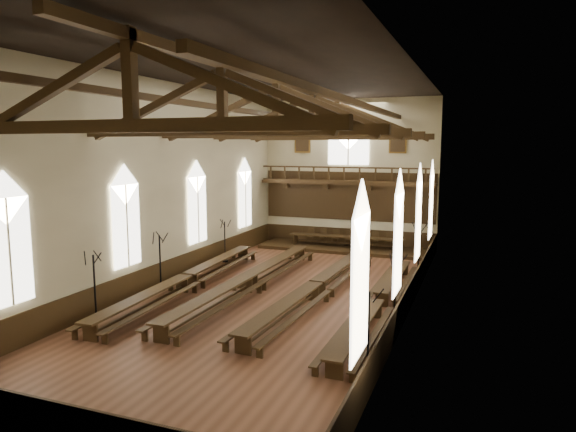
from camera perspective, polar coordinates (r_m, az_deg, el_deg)
name	(u,v)px	position (r m, az deg, el deg)	size (l,w,h in m)	color
ground	(277,296)	(23.92, -1.24, -8.90)	(26.00, 26.00, 0.00)	brown
room_walls	(277,155)	(22.91, -1.28, 6.76)	(26.00, 26.00, 26.00)	beige
wainscot_band	(277,284)	(23.76, -1.24, -7.52)	(12.00, 26.00, 1.20)	#33220F
side_windows	(277,216)	(23.12, -1.26, 0.01)	(11.85, 19.80, 4.50)	white
end_window	(349,140)	(35.19, 6.74, 8.34)	(2.80, 0.12, 3.80)	white
minstrels_gallery	(347,190)	(35.09, 6.56, 2.92)	(11.80, 1.24, 3.70)	#362211
portraits	(348,142)	(35.19, 6.74, 8.14)	(7.75, 0.09, 1.45)	brown
roof_trusses	(276,115)	(22.94, -1.30, 11.15)	(11.70, 25.70, 2.80)	#362211
refectory_row_a	(187,278)	(25.31, -11.21, -6.79)	(1.94, 14.65, 0.77)	#362211
refectory_row_b	(249,279)	(24.74, -4.37, -6.94)	(1.69, 14.94, 0.81)	#362211
refectory_row_c	(316,286)	(23.55, 3.15, -7.75)	(1.88, 14.68, 0.77)	#362211
refectory_row_d	(379,300)	(21.93, 10.04, -9.20)	(1.45, 13.94, 0.70)	#362211
dais	(346,248)	(34.34, 6.42, -3.60)	(11.40, 3.14, 0.21)	#33220F
high_table	(346,238)	(34.21, 6.44, -2.43)	(7.66, 0.99, 0.72)	#362211
high_chairs	(349,237)	(34.94, 6.74, -2.33)	(5.83, 0.44, 0.99)	#362211
candelabrum_left_near	(95,299)	(22.01, -20.62, -8.62)	(0.84, 0.81, 2.79)	black
candelabrum_left_mid	(161,273)	(25.34, -13.98, -6.15)	(0.77, 0.87, 2.85)	black
candelabrum_left_far	(225,249)	(30.81, -7.02, -3.66)	(0.78, 0.73, 2.57)	black
candelabrum_right_near	(368,344)	(16.53, 8.88, -13.90)	(0.71, 0.81, 2.63)	black
candelabrum_right_mid	(395,298)	(21.26, 11.79, -8.95)	(0.72, 0.82, 2.67)	black
candelabrum_right_far	(418,258)	(28.69, 14.27, -4.54)	(0.85, 0.81, 2.83)	black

